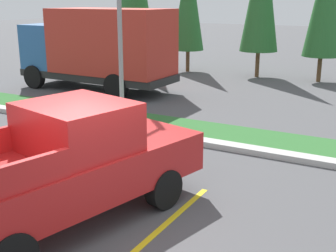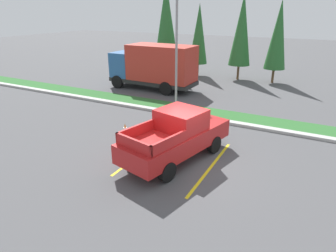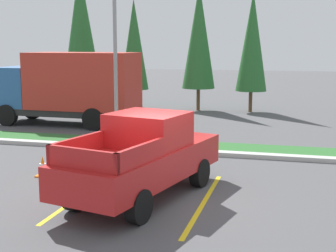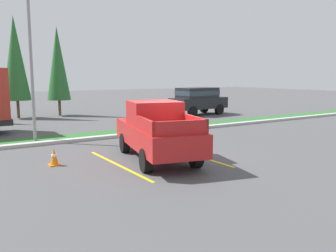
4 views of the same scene
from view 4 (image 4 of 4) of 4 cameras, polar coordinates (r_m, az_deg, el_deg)
ground_plane at (r=13.35m, az=0.25°, el=-4.99°), size 120.00×120.00×0.00m
parking_line_near at (r=12.30m, az=-8.00°, el=-6.19°), size 0.12×4.80×0.01m
parking_line_far at (r=13.85m, az=3.75°, el=-4.51°), size 0.12×4.80×0.01m
curb_strip at (r=17.66m, az=-8.65°, el=-1.61°), size 56.00×0.40×0.15m
grass_median at (r=18.66m, az=-10.04°, el=-1.26°), size 56.00×1.80×0.06m
pickup_truck_main at (r=12.86m, az=-1.86°, el=-0.78°), size 3.07×5.52×2.10m
suv_distant at (r=27.57m, az=4.86°, el=4.35°), size 4.75×2.28×2.10m
street_light at (r=17.06m, az=-21.07°, el=11.24°), size 0.24×1.49×7.13m
cypress_tree_center at (r=27.42m, az=-23.28°, el=9.93°), size 1.86×1.86×7.15m
cypress_tree_right_inner at (r=28.16m, az=-17.24°, el=9.54°), size 1.73×1.73×6.64m
traffic_cone at (r=12.68m, az=-17.79°, el=-4.75°), size 0.36×0.36×0.60m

